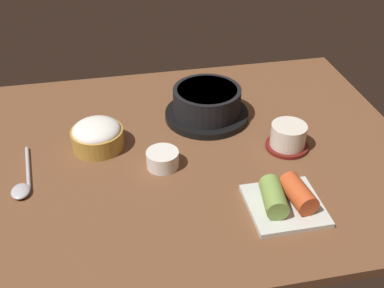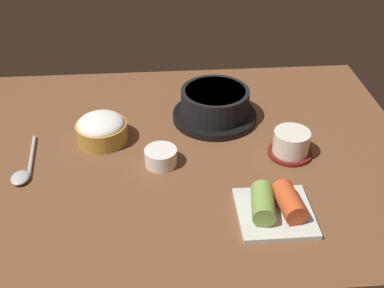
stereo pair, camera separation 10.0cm
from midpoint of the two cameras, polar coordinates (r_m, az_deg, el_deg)
dining_table at (r=103.94cm, az=1.57°, el=-1.32°), size 100.00×76.00×2.00cm
stone_pot at (r=112.56cm, az=5.28°, el=4.54°), size 19.74×19.74×7.62cm
rice_bowl at (r=105.84cm, az=-8.04°, el=1.73°), size 11.21×11.21×6.22cm
tea_cup_with_saucer at (r=103.78cm, az=14.40°, el=-0.05°), size 9.28×9.28×5.70cm
banchan_cup_center at (r=98.44cm, az=-0.82°, el=-1.58°), size 6.70×6.70×3.53cm
kimchi_plate at (r=88.85cm, az=13.10°, el=-7.39°), size 13.56×13.56×5.10cm
spoon at (r=100.83cm, az=-16.69°, el=-3.21°), size 3.68×16.67×1.35cm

